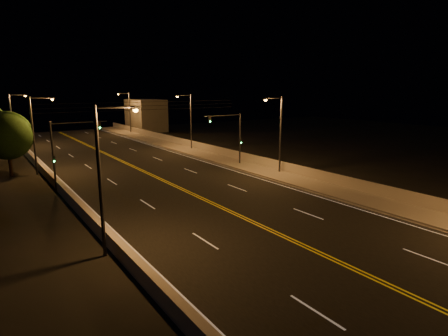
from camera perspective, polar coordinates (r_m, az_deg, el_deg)
ground at (r=19.81m, az=26.46°, el=-16.99°), size 160.00×160.00×0.00m
road at (r=33.35m, az=-4.79°, el=-4.00°), size 18.00×120.00×0.02m
sidewalk at (r=39.54m, az=8.97°, el=-1.34°), size 3.60×120.00×0.30m
curb at (r=38.34m, az=6.92°, el=-1.82°), size 0.14×120.00×0.15m
parapet_wall at (r=40.52m, az=10.71°, el=-0.13°), size 0.30×120.00×1.00m
jersey_barrier at (r=29.95m, az=-21.03°, el=-5.74°), size 0.45×120.00×0.94m
distant_building_right at (r=84.55m, az=-11.83°, el=7.86°), size 6.00×10.00×6.81m
parapet_rail at (r=40.42m, az=10.74°, el=0.60°), size 0.06×120.00×0.06m
lane_markings at (r=33.29m, az=-4.73°, el=-4.00°), size 17.32×116.00×0.00m
streetlight_1 at (r=40.41m, az=8.32°, el=5.78°), size 2.55×0.28×8.36m
streetlight_2 at (r=56.38m, az=-5.32°, el=7.60°), size 2.55×0.28×8.36m
streetlight_3 at (r=79.85m, az=-14.38°, el=8.57°), size 2.55×0.28×8.36m
streetlight_4 at (r=21.18m, az=-17.72°, el=-0.32°), size 2.55×0.28×8.36m
streetlight_5 at (r=44.82m, az=-26.75°, el=5.23°), size 2.55×0.28×8.36m
streetlight_6 at (r=66.99m, az=-29.38°, el=6.81°), size 2.55×0.28×8.36m
traffic_signal_right at (r=44.39m, az=1.44°, el=5.30°), size 5.11×0.31×6.34m
traffic_signal_left at (r=36.87m, az=-23.18°, el=2.94°), size 5.11×0.31×6.34m
overhead_wires at (r=40.66m, az=-11.66°, el=9.26°), size 22.00×0.03×0.83m
tree_0 at (r=45.43m, az=-30.18°, el=4.31°), size 5.11×5.11×6.93m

